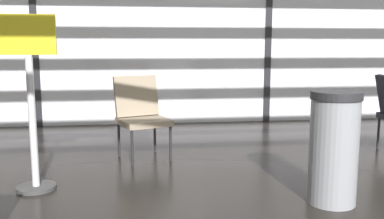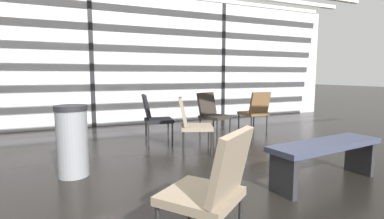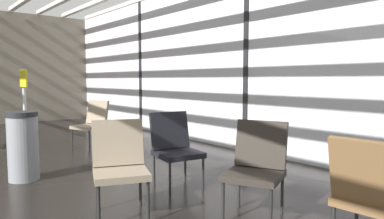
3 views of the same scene
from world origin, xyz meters
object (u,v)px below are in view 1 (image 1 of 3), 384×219
at_px(parked_airplane, 237,24).
at_px(info_sign, 32,109).
at_px(lounge_chair_6, 141,112).
at_px(trash_bin, 334,148).

height_order(parked_airplane, info_sign, parked_airplane).
xyz_separation_m(parked_airplane, lounge_chair_6, (-2.90, -7.82, -1.33)).
distance_m(lounge_chair_6, trash_bin, 2.10).
height_order(lounge_chair_6, trash_bin, lounge_chair_6).
bearing_deg(parked_airplane, info_sign, -113.38).
xyz_separation_m(parked_airplane, info_sign, (-3.79, -8.76, -1.14)).
distance_m(trash_bin, info_sign, 2.41).
bearing_deg(lounge_chair_6, trash_bin, -67.36).
relative_size(parked_airplane, info_sign, 8.60).
bearing_deg(lounge_chair_6, parked_airplane, 49.17).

